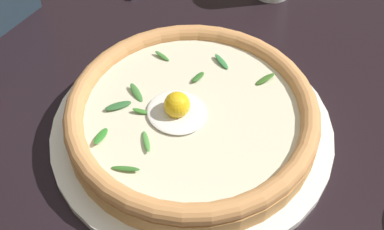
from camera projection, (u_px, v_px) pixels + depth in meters
name	position (u px, v px, depth m)	size (l,w,h in m)	color
ground_plane	(181.00, 138.00, 0.61)	(2.40, 2.40, 0.03)	black
pizza_plate	(192.00, 128.00, 0.60)	(0.35, 0.35, 0.01)	white
pizza	(192.00, 114.00, 0.58)	(0.31, 0.31, 0.06)	tan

